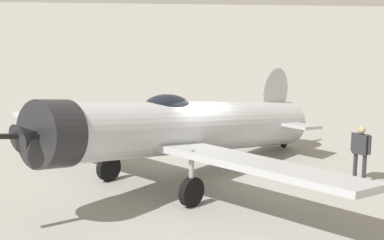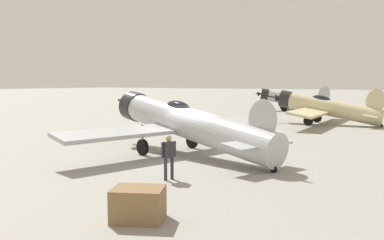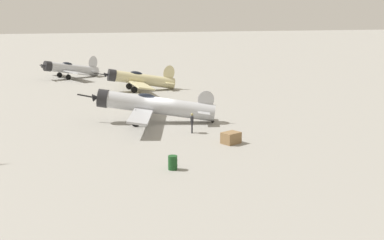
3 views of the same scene
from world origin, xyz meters
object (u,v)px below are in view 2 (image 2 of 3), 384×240
at_px(airplane_foreground, 185,123).
at_px(equipment_crate, 138,204).
at_px(airplane_far_line, 292,100).
at_px(ground_crew_mechanic, 169,153).
at_px(airplane_mid_apron, 325,107).

height_order(airplane_foreground, equipment_crate, airplane_foreground).
height_order(airplane_far_line, ground_crew_mechanic, airplane_far_line).
bearing_deg(airplane_foreground, airplane_mid_apron, -80.32).
xyz_separation_m(airplane_mid_apron, airplane_far_line, (-15.14, -7.94, -0.05)).
height_order(airplane_mid_apron, airplane_far_line, airplane_far_line).
relative_size(airplane_foreground, airplane_far_line, 1.12).
height_order(airplane_foreground, airplane_mid_apron, airplane_mid_apron).
xyz_separation_m(airplane_mid_apron, ground_crew_mechanic, (23.71, 0.19, -0.46)).
relative_size(airplane_foreground, ground_crew_mechanic, 7.60).
distance_m(airplane_mid_apron, equipment_crate, 27.93).
xyz_separation_m(airplane_foreground, airplane_far_line, (-34.07, -5.75, -0.19)).
height_order(ground_crew_mechanic, equipment_crate, ground_crew_mechanic).
height_order(airplane_foreground, ground_crew_mechanic, airplane_foreground).
bearing_deg(ground_crew_mechanic, airplane_foreground, -44.20).
xyz_separation_m(airplane_mid_apron, equipment_crate, (27.83, 2.12, -1.04)).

